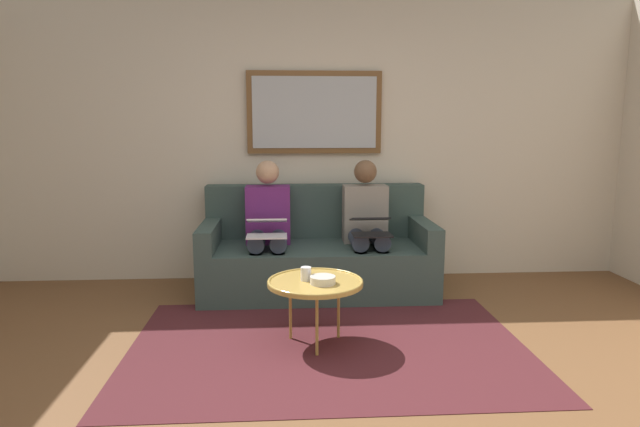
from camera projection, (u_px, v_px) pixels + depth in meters
ground_plane at (341, 422)px, 2.81m from camera, size 6.00×5.20×0.10m
wall_rear at (314, 140)px, 5.15m from camera, size 6.00×0.12×2.60m
area_rug at (328, 346)px, 3.64m from camera, size 2.60×1.80×0.01m
couch at (317, 255)px, 4.84m from camera, size 1.97×0.90×0.90m
framed_mirror at (314, 112)px, 5.02m from camera, size 1.23×0.05×0.74m
coffee_table at (315, 283)px, 3.62m from camera, size 0.63×0.63×0.44m
cup at (306, 274)px, 3.62m from camera, size 0.07×0.07×0.09m
bowl at (323, 280)px, 3.55m from camera, size 0.17×0.17×0.05m
person_left at (366, 223)px, 4.75m from camera, size 0.38×0.58×1.14m
laptop_black at (371, 226)px, 4.50m from camera, size 0.32×0.34×0.14m
person_right at (268, 224)px, 4.70m from camera, size 0.38×0.58×1.14m
laptop_white at (267, 227)px, 4.45m from camera, size 0.32×0.33×0.14m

